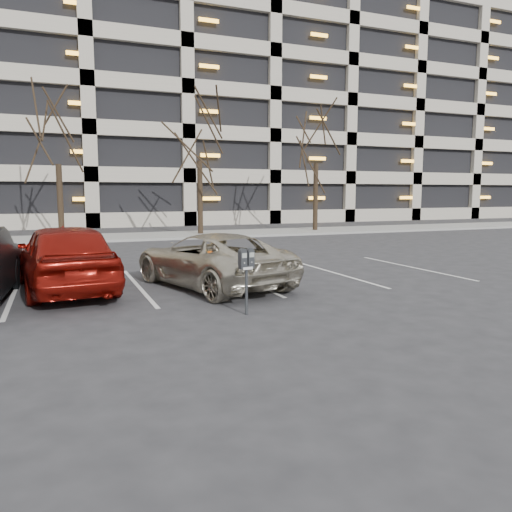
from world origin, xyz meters
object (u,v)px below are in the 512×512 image
(tree_d, at_px, (317,121))
(suv_silver, at_px, (211,260))
(parking_meter, at_px, (246,265))
(tree_c, at_px, (199,114))
(car_red, at_px, (66,257))
(tree_b, at_px, (56,117))

(tree_d, xyz_separation_m, suv_silver, (-10.70, -14.33, -5.76))
(parking_meter, bearing_deg, tree_c, 62.35)
(car_red, bearing_deg, tree_d, -141.90)
(parking_meter, relative_size, suv_silver, 0.24)
(tree_d, height_order, parking_meter, tree_d)
(tree_c, bearing_deg, tree_b, 180.00)
(tree_d, distance_m, car_red, 20.39)
(tree_d, relative_size, parking_meter, 7.11)
(tree_c, height_order, suv_silver, tree_c)
(car_red, bearing_deg, suv_silver, 162.72)
(parking_meter, height_order, car_red, car_red)
(tree_c, xyz_separation_m, tree_d, (7.00, 0.00, 0.01))
(tree_b, xyz_separation_m, tree_c, (7.00, 0.00, 0.53))
(tree_c, bearing_deg, car_red, -117.28)
(parking_meter, bearing_deg, tree_b, 85.08)
(parking_meter, relative_size, car_red, 0.26)
(tree_b, xyz_separation_m, suv_silver, (3.30, -14.33, -5.23))
(suv_silver, bearing_deg, car_red, -27.07)
(tree_d, relative_size, car_red, 1.84)
(tree_b, xyz_separation_m, parking_meter, (3.08, -17.40, -4.94))
(parking_meter, xyz_separation_m, car_red, (-3.13, 3.73, -0.14))
(parking_meter, bearing_deg, tree_d, 42.93)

